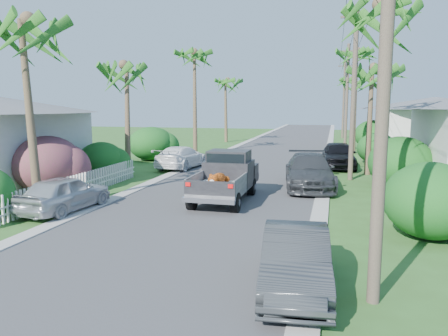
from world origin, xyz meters
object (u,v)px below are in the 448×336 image
(house_right_far, at_px, (434,126))
(utility_pole_b, at_px, (354,92))
(palm_r_a, at_px, (386,6))
(utility_pole_a, at_px, (385,72))
(palm_l_b, at_px, (126,66))
(parked_car_rf, at_px, (339,155))
(palm_r_d, at_px, (353,79))
(palm_l_c, at_px, (194,53))
(palm_l_d, at_px, (226,80))
(parked_car_lf, at_px, (182,157))
(parked_car_rn, at_px, (296,260))
(utility_pole_d, at_px, (344,99))
(utility_pole_c, at_px, (347,97))
(palm_l_a, at_px, (24,21))
(palm_r_c, at_px, (357,52))
(palm_r_b, at_px, (372,69))
(pickup_truck, at_px, (227,176))
(parked_car_rm, at_px, (309,171))
(parked_car_ln, at_px, (65,194))

(house_right_far, height_order, utility_pole_b, utility_pole_b)
(palm_r_a, distance_m, utility_pole_a, 8.51)
(palm_l_b, distance_m, house_right_far, 27.06)
(parked_car_rf, relative_size, palm_l_b, 0.65)
(palm_r_d, height_order, utility_pole_a, utility_pole_a)
(palm_l_c, height_order, palm_l_d, palm_l_c)
(palm_l_d, height_order, utility_pole_b, utility_pole_b)
(parked_car_lf, xyz_separation_m, palm_r_a, (10.85, -8.75, 6.73))
(parked_car_rn, distance_m, house_right_far, 33.06)
(utility_pole_d, bearing_deg, utility_pole_b, -90.00)
(palm_r_d, distance_m, utility_pole_c, 12.22)
(utility_pole_a, distance_m, utility_pole_b, 15.00)
(palm_l_d, height_order, palm_r_a, palm_r_a)
(palm_l_a, distance_m, utility_pole_b, 15.64)
(palm_r_c, distance_m, palm_r_d, 14.07)
(palm_l_a, relative_size, palm_l_d, 1.06)
(palm_r_b, bearing_deg, house_right_far, 66.89)
(parked_car_lf, bearing_deg, palm_l_c, -73.00)
(utility_pole_b, bearing_deg, palm_r_a, -84.29)
(palm_r_a, height_order, utility_pole_b, utility_pole_b)
(palm_l_a, bearing_deg, parked_car_rf, 52.06)
(parked_car_lf, xyz_separation_m, palm_l_a, (-1.65, -11.75, 6.24))
(palm_l_d, distance_m, palm_r_c, 15.10)
(pickup_truck, distance_m, parked_car_rf, 11.58)
(pickup_truck, bearing_deg, parked_car_rm, 46.68)
(palm_l_d, bearing_deg, parked_car_lf, -84.20)
(parked_car_rm, bearing_deg, palm_r_d, 77.44)
(palm_l_a, distance_m, palm_r_d, 39.12)
(palm_l_a, relative_size, palm_r_d, 1.03)
(palm_r_c, bearing_deg, palm_l_d, 147.79)
(utility_pole_b, distance_m, utility_pole_d, 30.00)
(utility_pole_b, bearing_deg, house_right_far, 66.48)
(parked_car_rf, bearing_deg, palm_l_b, -160.11)
(palm_r_c, distance_m, utility_pole_b, 13.48)
(parked_car_rn, distance_m, palm_r_c, 28.84)
(utility_pole_c, bearing_deg, house_right_far, 15.12)
(parked_car_ln, distance_m, palm_r_a, 13.47)
(pickup_truck, relative_size, utility_pole_c, 0.57)
(palm_r_d, bearing_deg, utility_pole_d, 106.70)
(parked_car_ln, bearing_deg, parked_car_lf, -86.64)
(palm_r_a, height_order, utility_pole_a, utility_pole_a)
(palm_r_a, relative_size, palm_r_d, 1.09)
(palm_l_b, height_order, utility_pole_d, utility_pole_d)
(parked_car_rn, distance_m, palm_l_d, 37.73)
(palm_l_d, height_order, palm_r_d, palm_r_d)
(parked_car_rm, relative_size, palm_l_b, 0.74)
(palm_r_c, bearing_deg, palm_r_d, 88.77)
(parked_car_rm, height_order, utility_pole_c, utility_pole_c)
(palm_l_d, distance_m, utility_pole_a, 38.02)
(palm_l_d, bearing_deg, palm_r_c, -32.21)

